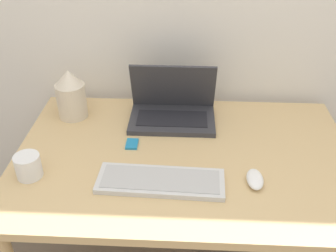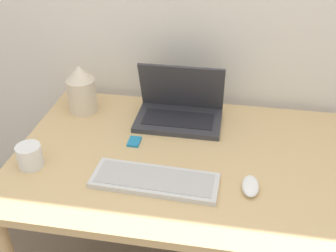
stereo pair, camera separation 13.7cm
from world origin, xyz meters
TOP-DOWN VIEW (x-y plane):
  - desk at (0.00, 0.39)m, footprint 1.21×0.79m
  - laptop at (-0.05, 0.64)m, footprint 0.34×0.22m
  - keyboard at (-0.07, 0.23)m, footprint 0.41×0.16m
  - mouse at (0.23, 0.25)m, footprint 0.05×0.10m
  - vase at (-0.46, 0.64)m, footprint 0.12×0.12m
  - mp3_player at (-0.19, 0.44)m, footprint 0.04×0.06m
  - mug at (-0.51, 0.25)m, footprint 0.08×0.08m

SIDE VIEW (x-z plane):
  - desk at x=0.00m, z-range 0.29..1.04m
  - mp3_player at x=-0.19m, z-range 0.76..0.76m
  - keyboard at x=-0.07m, z-range 0.76..0.78m
  - mouse at x=0.23m, z-range 0.76..0.78m
  - mug at x=-0.51m, z-range 0.76..0.84m
  - laptop at x=-0.05m, z-range 0.69..0.92m
  - vase at x=-0.46m, z-range 0.75..0.96m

